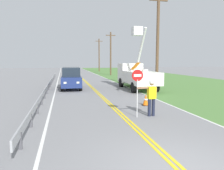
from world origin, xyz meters
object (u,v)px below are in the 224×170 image
(flagger_worker, at_px, (151,95))
(utility_bucket_truck, at_px, (136,74))
(stop_sign_paddle, at_px, (137,83))
(utility_pole_near, at_px, (158,40))
(utility_pole_mid, at_px, (111,53))
(traffic_cone_lead, at_px, (146,100))
(oncoming_suv_nearest, at_px, (71,78))
(utility_pole_far, at_px, (99,54))

(flagger_worker, relative_size, utility_bucket_truck, 0.27)
(stop_sign_paddle, xyz_separation_m, utility_pole_near, (5.31, 9.31, 2.93))
(utility_pole_mid, xyz_separation_m, traffic_cone_lead, (-3.86, -27.23, -3.86))
(traffic_cone_lead, bearing_deg, oncoming_suv_nearest, 115.29)
(flagger_worker, distance_m, utility_bucket_truck, 10.43)
(stop_sign_paddle, height_order, utility_bucket_truck, utility_bucket_truck)
(utility_pole_far, bearing_deg, traffic_cone_lead, -95.54)
(oncoming_suv_nearest, xyz_separation_m, utility_pole_far, (8.18, 32.50, 3.22))
(flagger_worker, relative_size, traffic_cone_lead, 2.61)
(stop_sign_paddle, height_order, utility_pole_near, utility_pole_near)
(utility_bucket_truck, xyz_separation_m, utility_pole_mid, (1.84, 19.60, 2.76))
(oncoming_suv_nearest, bearing_deg, stop_sign_paddle, -76.50)
(utility_pole_near, height_order, traffic_cone_lead, utility_pole_near)
(oncoming_suv_nearest, xyz_separation_m, utility_pole_mid, (8.03, 18.41, 3.13))
(utility_pole_near, bearing_deg, utility_pole_mid, 89.98)
(stop_sign_paddle, height_order, oncoming_suv_nearest, stop_sign_paddle)
(traffic_cone_lead, bearing_deg, flagger_worker, -105.74)
(oncoming_suv_nearest, bearing_deg, flagger_worker, -72.80)
(flagger_worker, xyz_separation_m, utility_pole_near, (4.54, 9.24, 3.60))
(flagger_worker, height_order, stop_sign_paddle, stop_sign_paddle)
(stop_sign_paddle, bearing_deg, utility_pole_far, 82.90)
(flagger_worker, distance_m, oncoming_suv_nearest, 11.78)
(oncoming_suv_nearest, bearing_deg, traffic_cone_lead, -64.71)
(utility_bucket_truck, distance_m, traffic_cone_lead, 7.97)
(stop_sign_paddle, xyz_separation_m, utility_bucket_truck, (3.47, 10.13, -0.28))
(stop_sign_paddle, bearing_deg, utility_pole_mid, 79.87)
(utility_bucket_truck, bearing_deg, stop_sign_paddle, -108.91)
(flagger_worker, distance_m, utility_pole_mid, 30.17)
(utility_pole_far, bearing_deg, utility_pole_mid, -90.59)
(stop_sign_paddle, xyz_separation_m, traffic_cone_lead, (1.45, 2.50, -1.37))
(flagger_worker, relative_size, utility_pole_near, 0.20)
(flagger_worker, height_order, utility_pole_mid, utility_pole_mid)
(utility_bucket_truck, height_order, utility_pole_mid, utility_pole_mid)
(utility_bucket_truck, distance_m, utility_pole_far, 33.87)
(utility_pole_near, bearing_deg, stop_sign_paddle, -119.68)
(stop_sign_paddle, height_order, traffic_cone_lead, stop_sign_paddle)
(utility_pole_mid, bearing_deg, flagger_worker, -98.72)
(flagger_worker, relative_size, utility_pole_far, 0.22)
(utility_pole_near, height_order, utility_pole_mid, utility_pole_near)
(flagger_worker, relative_size, utility_pole_mid, 0.23)
(utility_pole_mid, bearing_deg, utility_bucket_truck, -95.37)
(utility_pole_near, distance_m, utility_pole_mid, 20.43)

